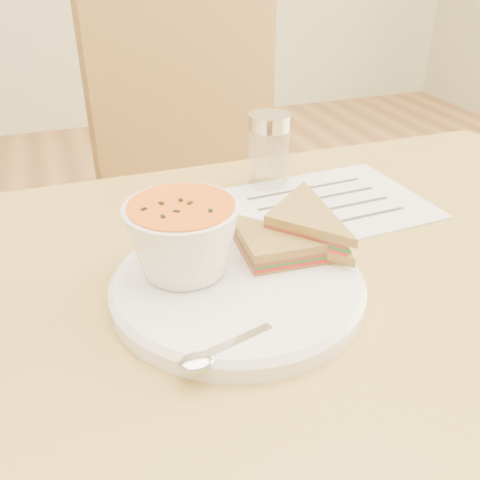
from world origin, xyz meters
name	(u,v)px	position (x,y,z in m)	size (l,w,h in m)	color
chair_far	(239,245)	(0.10, 0.51, 0.49)	(0.44, 0.44, 0.98)	brown
plate	(237,286)	(-0.08, 0.01, 0.76)	(0.26, 0.26, 0.02)	white
soup_bowl	(183,242)	(-0.13, 0.03, 0.81)	(0.11, 0.11, 0.08)	white
sandwich_half_a	(254,269)	(-0.07, 0.00, 0.78)	(0.10, 0.10, 0.03)	olive
sandwich_half_b	(263,229)	(-0.04, 0.05, 0.79)	(0.10, 0.10, 0.03)	olive
spoon	(241,340)	(-0.11, -0.09, 0.77)	(0.15, 0.03, 0.01)	silver
paper_menu	(324,205)	(0.10, 0.16, 0.75)	(0.27, 0.20, 0.00)	white
condiment_shaker	(269,151)	(0.05, 0.24, 0.80)	(0.06, 0.06, 0.11)	silver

